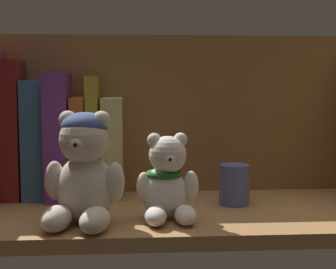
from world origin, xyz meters
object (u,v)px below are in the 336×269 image
Objects in this scene: book_4 at (60,135)px; book_7 at (113,147)px; book_6 at (94,136)px; teddy_bear_larger at (84,171)px; pillar_candle at (234,185)px; book_3 at (37,139)px; book_5 at (80,147)px; teddy_bear_smaller at (168,183)px; book_2 at (15,129)px.

book_4 is 8.98cm from book_7.
teddy_bear_larger is at bearing -90.56° from book_6.
book_4 is 3.27× the size of pillar_candle.
book_7 is at bearing 79.56° from teddy_bear_larger.
book_4 is 1.03× the size of book_6.
pillar_candle is (31.84, -7.88, -6.59)cm from book_3.
book_5 is at bearing 162.33° from pillar_candle.
book_3 is 12.65cm from book_7.
book_3 reaches higher than book_7.
teddy_bear_smaller is at bearing 7.42° from teddy_bear_larger.
teddy_bear_larger is (12.87, -17.26, -4.04)cm from book_2.
book_5 is 1.37× the size of teddy_bear_smaller.
book_5 is (3.27, 0.00, -2.01)cm from book_4.
book_3 is 0.94× the size of book_4.
pillar_candle is at bearing -22.24° from book_7.
book_3 is at bearing 180.00° from book_5.
book_4 is (3.83, 0.00, 0.58)cm from book_3.
book_7 is at bearing 157.76° from pillar_candle.
book_5 is at bearing -0.00° from book_2.
book_7 is 1.36× the size of teddy_bear_smaller.
book_3 reaches higher than teddy_bear_smaller.
teddy_bear_smaller is at bearing -37.11° from book_3.
book_5 is 17.45cm from teddy_bear_larger.
book_3 reaches higher than book_5.
teddy_bear_smaller is (11.29, -15.77, -4.88)cm from book_6.
book_3 is at bearing 166.10° from pillar_candle.
book_6 reaches higher than pillar_candle.
teddy_bear_larger is 24.68cm from pillar_candle.
book_5 is 26.47cm from pillar_candle.
teddy_bear_larger is (-3.18, -17.26, -1.00)cm from book_7.
book_7 is at bearing 0.00° from book_3.
book_4 is at bearing 180.00° from book_7.
book_6 is at bearing 89.44° from teddy_bear_larger.
teddy_bear_smaller is at bearing -144.32° from pillar_candle.
book_4 reaches higher than pillar_candle.
book_2 is 21.91cm from teddy_bear_larger.
book_3 reaches higher than pillar_candle.
book_2 is at bearing 180.00° from book_6.
book_6 reaches higher than book_3.
book_2 reaches higher than book_6.
book_6 is at bearing -180.00° from book_7.
book_4 reaches higher than teddy_bear_larger.
book_4 is 18.39cm from teddy_bear_larger.
book_6 is (13.04, -0.00, -1.25)cm from book_2.
book_5 is at bearing 97.56° from teddy_bear_larger.
book_2 is 16.34cm from book_7.
book_6 is at bearing -0.00° from book_3.
book_6 is (9.55, -0.00, 0.32)cm from book_3.
book_7 is at bearing 117.68° from teddy_bear_smaller.
book_7 is at bearing 0.00° from book_5.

